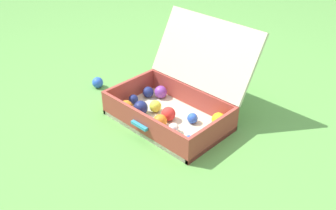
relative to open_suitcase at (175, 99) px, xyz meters
The scene contains 3 objects.
ground_plane 0.15m from the open_suitcase, 34.55° to the right, with size 16.00×16.00×0.00m, color #569342.
open_suitcase is the anchor object (origin of this frame).
stray_ball_on_grass 0.60m from the open_suitcase, behind, with size 0.07×0.07×0.07m, color blue.
Camera 1 is at (1.13, -1.26, 1.19)m, focal length 40.40 mm.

